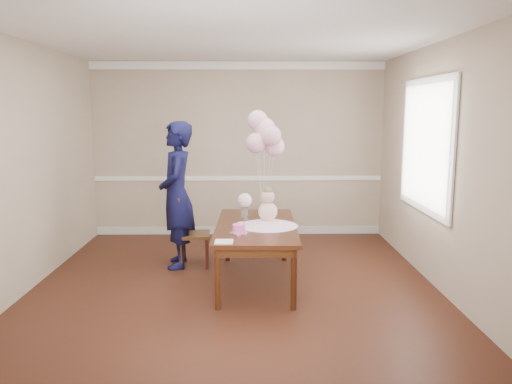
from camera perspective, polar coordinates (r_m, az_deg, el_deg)
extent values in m
cube|color=black|center=(5.63, -2.49, -10.99)|extent=(4.50, 5.00, 0.00)
cube|color=white|center=(5.34, -2.70, 17.34)|extent=(4.50, 5.00, 0.02)
cube|color=tan|center=(7.81, -2.05, 4.86)|extent=(4.50, 0.02, 2.70)
cube|color=tan|center=(2.85, -4.07, -2.92)|extent=(4.50, 0.02, 2.70)
cube|color=tan|center=(5.84, -25.28, 2.48)|extent=(0.02, 5.00, 2.70)
cube|color=tan|center=(5.71, 20.62, 2.65)|extent=(0.02, 5.00, 2.70)
cube|color=white|center=(7.84, -2.03, 1.58)|extent=(4.50, 0.02, 0.07)
cube|color=white|center=(7.80, -2.11, 14.27)|extent=(4.50, 0.02, 0.12)
cube|color=silver|center=(8.00, -2.00, -4.39)|extent=(4.50, 0.02, 0.12)
cube|color=silver|center=(6.15, 18.84, 5.05)|extent=(0.02, 1.66, 1.56)
cube|color=white|center=(6.15, 18.68, 5.06)|extent=(0.01, 1.50, 1.40)
cube|color=black|center=(5.68, -0.01, -3.97)|extent=(0.93, 1.81, 0.04)
cube|color=black|center=(5.70, -0.01, -4.63)|extent=(0.84, 1.71, 0.09)
cylinder|color=black|center=(5.00, -4.42, -9.88)|extent=(0.06, 0.06, 0.63)
cylinder|color=black|center=(5.00, 4.34, -9.89)|extent=(0.06, 0.06, 0.63)
cylinder|color=black|center=(6.57, -3.28, -5.16)|extent=(0.06, 0.06, 0.63)
cylinder|color=black|center=(6.57, 3.30, -5.17)|extent=(0.06, 0.06, 0.63)
cone|color=#F4B4D8|center=(5.62, 1.36, -3.41)|extent=(0.69, 0.69, 0.09)
sphere|color=pink|center=(5.60, 1.36, -2.25)|extent=(0.21, 0.21, 0.21)
sphere|color=#E2AB9B|center=(5.57, 1.37, -0.53)|extent=(0.15, 0.15, 0.15)
sphere|color=brown|center=(5.56, 1.37, 0.01)|extent=(0.11, 0.11, 0.11)
cylinder|color=#B6B7BB|center=(5.29, -1.97, -4.70)|extent=(0.20, 0.20, 0.01)
cylinder|color=#EF4BA2|center=(5.28, -1.98, -4.19)|extent=(0.14, 0.14, 0.09)
sphere|color=white|center=(5.26, -1.98, -3.57)|extent=(0.03, 0.03, 0.03)
sphere|color=white|center=(5.28, -1.68, -3.53)|extent=(0.03, 0.03, 0.03)
cylinder|color=white|center=(5.92, -1.30, -2.49)|extent=(0.09, 0.09, 0.14)
sphere|color=silver|center=(5.89, -1.31, -0.96)|extent=(0.17, 0.17, 0.17)
cube|color=white|center=(4.95, -3.69, -5.68)|extent=(0.18, 0.18, 0.01)
cylinder|color=silver|center=(6.15, 0.84, -2.64)|extent=(0.04, 0.04, 0.02)
sphere|color=#EDA8C1|center=(6.03, 0.00, 5.62)|extent=(0.25, 0.25, 0.25)
sphere|color=#E5A2B6|center=(5.99, 1.73, 6.45)|extent=(0.25, 0.25, 0.25)
sphere|color=#FFB4C5|center=(6.11, 1.02, 7.35)|extent=(0.25, 0.25, 0.25)
sphere|color=#F1AAC3|center=(6.13, 0.18, 8.19)|extent=(0.25, 0.25, 0.25)
sphere|color=#FFB4D3|center=(6.11, 2.11, 5.24)|extent=(0.25, 0.25, 0.25)
cylinder|color=white|center=(6.09, 0.42, 0.83)|extent=(0.08, 0.01, 0.75)
cylinder|color=white|center=(6.06, 1.27, 1.21)|extent=(0.09, 0.05, 0.84)
cylinder|color=white|center=(6.12, 0.93, 1.72)|extent=(0.02, 0.08, 0.93)
cylinder|color=white|center=(6.12, 0.51, 2.14)|extent=(0.07, 0.09, 1.01)
cylinder|color=silver|center=(6.13, 1.47, 0.67)|extent=(0.13, 0.06, 0.69)
cube|color=#3B2110|center=(6.38, -7.09, -4.89)|extent=(0.41, 0.41, 0.04)
cylinder|color=#351C0E|center=(6.29, -8.58, -7.08)|extent=(0.04, 0.04, 0.38)
cylinder|color=#34110E|center=(6.27, -5.67, -7.07)|extent=(0.04, 0.04, 0.38)
cylinder|color=black|center=(6.60, -8.36, -6.31)|extent=(0.04, 0.04, 0.38)
cylinder|color=#3B1310|center=(6.58, -5.59, -6.29)|extent=(0.04, 0.04, 0.38)
cylinder|color=#38140F|center=(6.18, -8.85, -2.95)|extent=(0.04, 0.04, 0.49)
cylinder|color=#38150F|center=(6.49, -8.61, -2.36)|extent=(0.04, 0.04, 0.49)
cube|color=#3A140F|center=(6.36, -8.71, -3.58)|extent=(0.05, 0.35, 0.04)
cube|color=#33140E|center=(6.33, -8.74, -2.34)|extent=(0.05, 0.35, 0.04)
cube|color=#391E0F|center=(6.30, -8.77, -1.08)|extent=(0.05, 0.35, 0.04)
imported|color=black|center=(6.29, -9.04, -0.34)|extent=(0.52, 0.71, 1.83)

